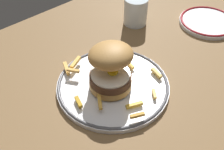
% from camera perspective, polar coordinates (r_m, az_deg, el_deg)
% --- Properties ---
extents(ground_plane, '(1.35, 0.91, 0.04)m').
position_cam_1_polar(ground_plane, '(0.71, 1.30, -4.54)').
color(ground_plane, brown).
extents(dinner_plate, '(0.29, 0.29, 0.02)m').
position_cam_1_polar(dinner_plate, '(0.70, 0.00, -2.22)').
color(dinner_plate, silver).
rests_on(dinner_plate, ground_plane).
extents(burger, '(0.12, 0.13, 0.12)m').
position_cam_1_polar(burger, '(0.65, -0.44, 1.79)').
color(burger, '#B07F3F').
rests_on(burger, dinner_plate).
extents(fries_pile, '(0.23, 0.27, 0.02)m').
position_cam_1_polar(fries_pile, '(0.69, -1.52, -1.41)').
color(fries_pile, gold).
rests_on(fries_pile, dinner_plate).
extents(water_glass, '(0.08, 0.08, 0.09)m').
position_cam_1_polar(water_glass, '(0.92, 4.89, 12.72)').
color(water_glass, silver).
rests_on(water_glass, ground_plane).
extents(side_plate, '(0.19, 0.19, 0.02)m').
position_cam_1_polar(side_plate, '(0.98, 19.20, 10.37)').
color(side_plate, silver).
rests_on(side_plate, ground_plane).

